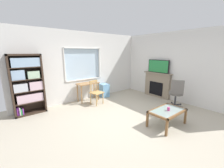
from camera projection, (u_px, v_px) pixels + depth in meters
ground at (127, 120)px, 4.16m from camera, size 6.40×6.11×0.02m
wall_back_with_window at (83, 67)px, 5.80m from camera, size 5.40×0.15×2.72m
wall_right at (178, 67)px, 5.55m from camera, size 0.12×5.31×2.72m
bookshelf at (27, 82)px, 4.40m from camera, size 0.90×0.38×1.88m
desk_under_window at (88, 86)px, 5.68m from camera, size 0.87×0.44×0.73m
wooden_chair at (96, 92)px, 5.35m from camera, size 0.49×0.48×0.90m
plastic_drawer_unit at (104, 90)px, 6.29m from camera, size 0.35×0.40×0.57m
fireplace at (157, 85)px, 6.22m from camera, size 0.26×1.27×1.07m
tv at (158, 66)px, 6.03m from camera, size 0.06×0.97×0.54m
office_chair at (176, 92)px, 5.04m from camera, size 0.62×0.57×1.00m
coffee_table at (167, 112)px, 3.79m from camera, size 1.00×0.60×0.43m
sippy_cup at (169, 109)px, 3.73m from camera, size 0.07×0.07×0.09m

